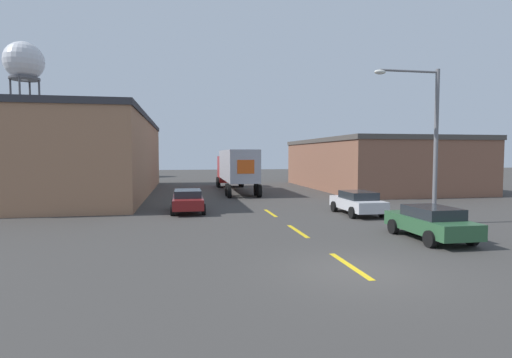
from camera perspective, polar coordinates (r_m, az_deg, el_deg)
The scene contains 10 objects.
ground_plane at distance 12.21m, azimuth 14.41°, elevation -12.65°, with size 160.00×160.00×0.00m, color #3D3A38.
road_centerline at distance 17.83m, azimuth 5.99°, elevation -7.41°, with size 0.20×14.09×0.01m.
warehouse_left at distance 36.94m, azimuth -22.96°, elevation 3.05°, with size 10.60×26.16×6.53m.
warehouse_right at distance 41.82m, azimuth 16.40°, elevation 2.11°, with size 12.54×19.83×4.92m.
semi_truck at distance 36.81m, azimuth -2.96°, elevation 1.76°, with size 2.78×13.13×3.77m.
parked_car_left_far at distance 23.77m, azimuth -9.72°, elevation -3.00°, with size 1.92×4.14×1.32m.
parked_car_right_near at distance 17.37m, azimuth 23.66°, elevation -5.63°, with size 1.92×4.14×1.32m.
parked_car_right_mid at distance 23.19m, azimuth 14.28°, elevation -3.22°, with size 1.92×4.14×1.32m.
water_tower at distance 68.73m, azimuth -30.23°, elevation 14.08°, with size 5.49×5.49×19.62m.
street_lamp at distance 20.98m, azimuth 23.31°, elevation 6.14°, with size 3.37×0.32×7.46m.
Camera 1 is at (-4.98, -10.63, 3.37)m, focal length 28.00 mm.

